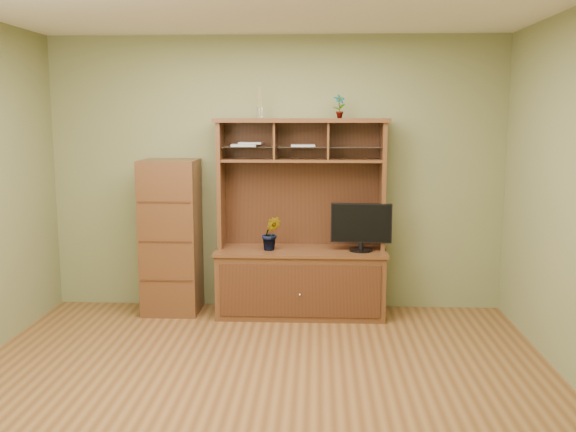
{
  "coord_description": "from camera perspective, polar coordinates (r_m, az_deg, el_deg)",
  "views": [
    {
      "loc": [
        0.42,
        -4.36,
        1.92
      ],
      "look_at": [
        0.15,
        1.2,
        1.05
      ],
      "focal_mm": 40.0,
      "sensor_mm": 36.0,
      "label": 1
    }
  ],
  "objects": [
    {
      "name": "monitor",
      "position": [
        6.1,
        6.53,
        -0.89
      ],
      "size": [
        0.58,
        0.22,
        0.46
      ],
      "rotation": [
        0.0,
        0.0,
        -0.08
      ],
      "color": "black",
      "rests_on": "media_hutch"
    },
    {
      "name": "room",
      "position": [
        4.41,
        -2.74,
        1.42
      ],
      "size": [
        4.54,
        4.04,
        2.74
      ],
      "color": "brown",
      "rests_on": "ground"
    },
    {
      "name": "top_plant",
      "position": [
        6.16,
        4.58,
        9.7
      ],
      "size": [
        0.14,
        0.11,
        0.22
      ],
      "primitive_type": "imported",
      "rotation": [
        0.0,
        0.0,
        0.33
      ],
      "color": "#2F6924",
      "rests_on": "media_hutch"
    },
    {
      "name": "side_cabinet",
      "position": [
        6.37,
        -10.35,
        -1.84
      ],
      "size": [
        0.54,
        0.49,
        1.51
      ],
      "color": "#4F2D16",
      "rests_on": "room"
    },
    {
      "name": "orchid_plant",
      "position": [
        6.12,
        -1.51,
        -1.54
      ],
      "size": [
        0.19,
        0.15,
        0.33
      ],
      "primitive_type": "imported",
      "rotation": [
        0.0,
        0.0,
        0.03
      ],
      "color": "#245B1F",
      "rests_on": "media_hutch"
    },
    {
      "name": "reed_diffuser",
      "position": [
        6.19,
        -2.53,
        9.75
      ],
      "size": [
        0.06,
        0.06,
        0.3
      ],
      "color": "silver",
      "rests_on": "media_hutch"
    },
    {
      "name": "media_hutch",
      "position": [
        6.25,
        1.15,
        -4.06
      ],
      "size": [
        1.66,
        0.61,
        1.9
      ],
      "color": "#4F2D16",
      "rests_on": "room"
    },
    {
      "name": "magazines",
      "position": [
        6.19,
        -2.06,
        6.36
      ],
      "size": [
        0.81,
        0.2,
        0.04
      ],
      "color": "#B5B4B9",
      "rests_on": "media_hutch"
    }
  ]
}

